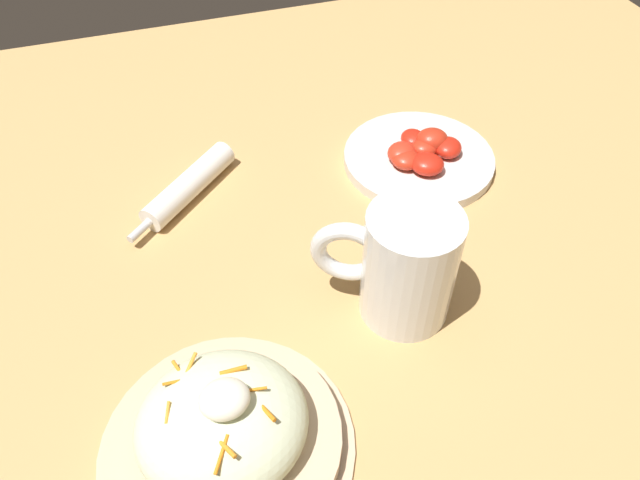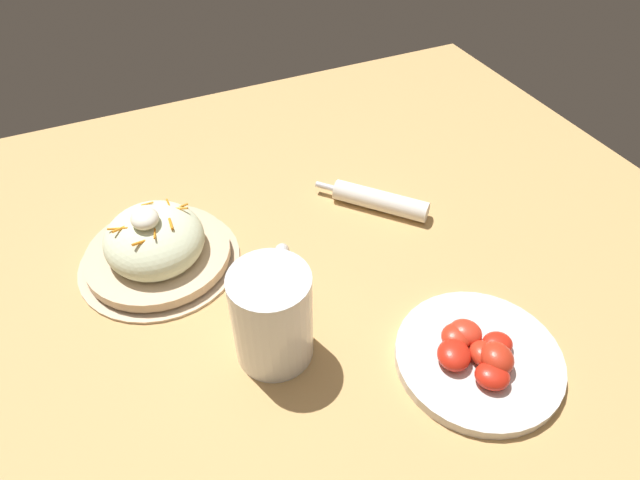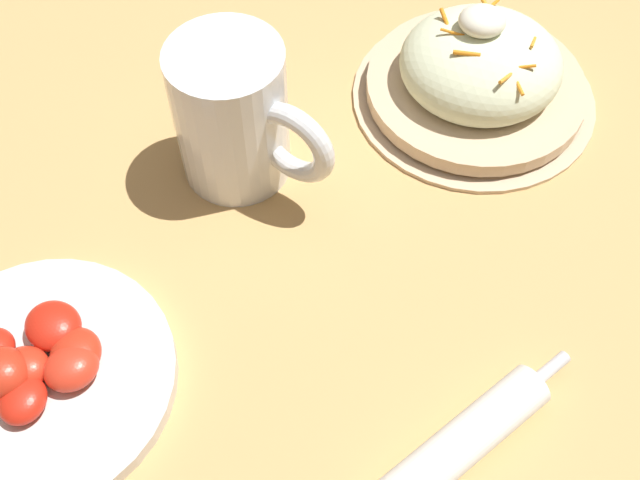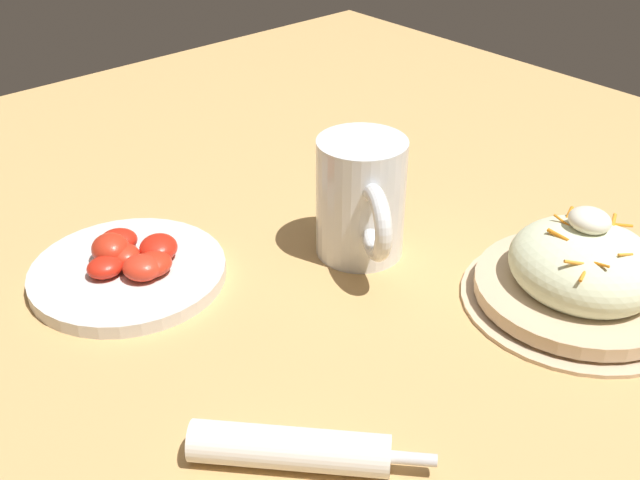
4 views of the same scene
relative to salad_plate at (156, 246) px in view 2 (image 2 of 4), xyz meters
The scene contains 5 objects.
ground_plane 0.28m from the salad_plate, 151.70° to the right, with size 1.43×1.43×0.00m, color tan.
salad_plate is the anchor object (origin of this frame).
beer_mug 0.24m from the salad_plate, 155.03° to the right, with size 0.14×0.11×0.14m.
napkin_roll 0.36m from the salad_plate, 94.25° to the right, with size 0.16×0.15×0.03m.
tomato_plate 0.47m from the salad_plate, 136.66° to the right, with size 0.21×0.21×0.05m.
Camera 2 is at (-0.37, 0.15, 0.59)m, focal length 30.58 mm.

